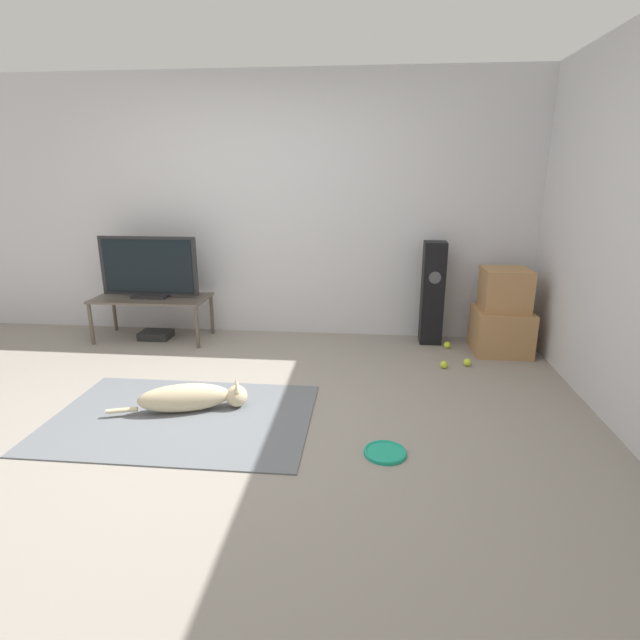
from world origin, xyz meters
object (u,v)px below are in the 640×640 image
(tennis_ball_near_speaker, at_px, (467,362))
(frisbee, at_px, (385,452))
(cardboard_box_lower, at_px, (501,331))
(tennis_ball_by_boxes, at_px, (447,345))
(cardboard_box_upper, at_px, (505,290))
(tv, at_px, (149,268))
(dog, at_px, (192,397))
(tv_stand, at_px, (152,301))
(tennis_ball_loose_on_carpet, at_px, (444,365))
(game_console, at_px, (156,335))
(floor_speaker, at_px, (432,293))

(tennis_ball_near_speaker, bearing_deg, frisbee, -116.45)
(cardboard_box_lower, relative_size, tennis_ball_by_boxes, 7.68)
(cardboard_box_lower, relative_size, cardboard_box_upper, 1.23)
(frisbee, height_order, cardboard_box_lower, cardboard_box_lower)
(frisbee, relative_size, cardboard_box_lower, 0.51)
(frisbee, bearing_deg, tv, 139.14)
(frisbee, distance_m, cardboard_box_upper, 2.30)
(dog, bearing_deg, frisbee, -17.77)
(frisbee, xyz_separation_m, tv_stand, (-2.27, 1.96, 0.38))
(cardboard_box_lower, bearing_deg, dog, -148.85)
(frisbee, distance_m, tv, 3.08)
(tennis_ball_by_boxes, relative_size, tennis_ball_near_speaker, 1.00)
(tennis_ball_by_boxes, bearing_deg, tv, 179.82)
(tv, xyz_separation_m, tennis_ball_loose_on_carpet, (2.81, -0.53, -0.69))
(cardboard_box_upper, distance_m, tv_stand, 3.39)
(dog, distance_m, tennis_ball_loose_on_carpet, 2.12)
(tv, relative_size, tennis_ball_by_boxes, 14.65)
(cardboard_box_lower, bearing_deg, tennis_ball_loose_on_carpet, -140.37)
(game_console, bearing_deg, floor_speaker, 3.22)
(game_console, bearing_deg, tennis_ball_by_boxes, -0.32)
(frisbee, relative_size, tennis_ball_by_boxes, 3.89)
(cardboard_box_lower, bearing_deg, tv_stand, 179.09)
(cardboard_box_upper, bearing_deg, tennis_ball_loose_on_carpet, -139.55)
(dog, bearing_deg, tennis_ball_by_boxes, 37.71)
(frisbee, height_order, tv_stand, tv_stand)
(dog, relative_size, tv_stand, 0.83)
(cardboard_box_lower, distance_m, tv_stand, 3.39)
(tennis_ball_by_boxes, bearing_deg, tennis_ball_near_speaker, -76.45)
(cardboard_box_upper, xyz_separation_m, floor_speaker, (-0.62, 0.20, -0.10))
(cardboard_box_upper, distance_m, tennis_ball_near_speaker, 0.79)
(tv, bearing_deg, cardboard_box_upper, -0.68)
(cardboard_box_lower, relative_size, tv_stand, 0.45)
(dog, xyz_separation_m, tv_stand, (-0.94, 1.53, 0.28))
(dog, xyz_separation_m, tv, (-0.94, 1.53, 0.62))
(frisbee, xyz_separation_m, cardboard_box_upper, (1.12, 1.92, 0.58))
(frisbee, relative_size, tennis_ball_near_speaker, 3.89)
(floor_speaker, relative_size, tv, 1.03)
(cardboard_box_upper, xyz_separation_m, tennis_ball_loose_on_carpet, (-0.58, -0.49, -0.56))
(tennis_ball_by_boxes, height_order, tennis_ball_near_speaker, same)
(dog, distance_m, tv, 1.90)
(tennis_ball_near_speaker, bearing_deg, floor_speaker, 112.47)
(cardboard_box_upper, relative_size, floor_speaker, 0.41)
(cardboard_box_lower, height_order, cardboard_box_upper, cardboard_box_upper)
(cardboard_box_lower, height_order, floor_speaker, floor_speaker)
(tv_stand, relative_size, tennis_ball_by_boxes, 16.93)
(game_console, bearing_deg, dog, -58.89)
(dog, relative_size, game_console, 3.03)
(dog, relative_size, tennis_ball_loose_on_carpet, 14.00)
(tv, bearing_deg, dog, -58.64)
(floor_speaker, relative_size, game_console, 3.28)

